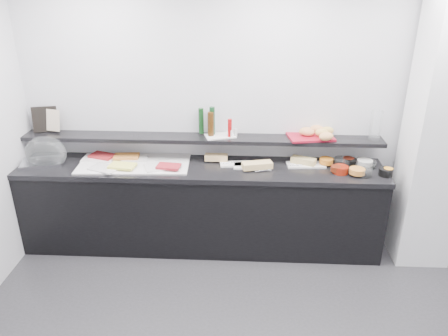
{
  "coord_description": "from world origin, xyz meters",
  "views": [
    {
      "loc": [
        -0.26,
        -2.22,
        2.63
      ],
      "look_at": [
        -0.45,
        1.45,
        1.0
      ],
      "focal_mm": 35.0,
      "sensor_mm": 36.0,
      "label": 1
    }
  ],
  "objects_px": {
    "condiment_tray": "(220,136)",
    "bread_tray": "(310,136)",
    "sandwich_plate_mid": "(253,166)",
    "carafe": "(376,126)",
    "cloche_base": "(42,163)",
    "framed_print": "(45,119)"
  },
  "relations": [
    {
      "from": "condiment_tray",
      "to": "bread_tray",
      "type": "bearing_deg",
      "value": -16.61
    },
    {
      "from": "condiment_tray",
      "to": "bread_tray",
      "type": "xyz_separation_m",
      "value": [
        0.9,
        0.02,
        0.0
      ]
    },
    {
      "from": "condiment_tray",
      "to": "bread_tray",
      "type": "height_order",
      "value": "bread_tray"
    },
    {
      "from": "sandwich_plate_mid",
      "to": "carafe",
      "type": "distance_m",
      "value": 1.25
    },
    {
      "from": "cloche_base",
      "to": "sandwich_plate_mid",
      "type": "relative_size",
      "value": 1.08
    },
    {
      "from": "cloche_base",
      "to": "sandwich_plate_mid",
      "type": "bearing_deg",
      "value": -13.64
    },
    {
      "from": "framed_print",
      "to": "cloche_base",
      "type": "bearing_deg",
      "value": -97.6
    },
    {
      "from": "condiment_tray",
      "to": "cloche_base",
      "type": "bearing_deg",
      "value": 169.26
    },
    {
      "from": "cloche_base",
      "to": "carafe",
      "type": "bearing_deg",
      "value": -11.74
    },
    {
      "from": "condiment_tray",
      "to": "carafe",
      "type": "xyz_separation_m",
      "value": [
        1.51,
        -0.03,
        0.14
      ]
    },
    {
      "from": "cloche_base",
      "to": "framed_print",
      "type": "xyz_separation_m",
      "value": [
        -0.04,
        0.29,
        0.36
      ]
    },
    {
      "from": "framed_print",
      "to": "bread_tray",
      "type": "bearing_deg",
      "value": -15.5
    },
    {
      "from": "sandwich_plate_mid",
      "to": "condiment_tray",
      "type": "relative_size",
      "value": 1.24
    },
    {
      "from": "cloche_base",
      "to": "carafe",
      "type": "xyz_separation_m",
      "value": [
        3.27,
        0.19,
        0.38
      ]
    },
    {
      "from": "cloche_base",
      "to": "framed_print",
      "type": "distance_m",
      "value": 0.46
    },
    {
      "from": "condiment_tray",
      "to": "sandwich_plate_mid",
      "type": "bearing_deg",
      "value": -45.52
    },
    {
      "from": "cloche_base",
      "to": "framed_print",
      "type": "bearing_deg",
      "value": 81.97
    },
    {
      "from": "framed_print",
      "to": "condiment_tray",
      "type": "bearing_deg",
      "value": -16.61
    },
    {
      "from": "condiment_tray",
      "to": "carafe",
      "type": "height_order",
      "value": "carafe"
    },
    {
      "from": "cloche_base",
      "to": "bread_tray",
      "type": "bearing_deg",
      "value": -9.8
    },
    {
      "from": "bread_tray",
      "to": "carafe",
      "type": "xyz_separation_m",
      "value": [
        0.61,
        -0.06,
        0.14
      ]
    },
    {
      "from": "framed_print",
      "to": "carafe",
      "type": "xyz_separation_m",
      "value": [
        3.3,
        -0.1,
        0.02
      ]
    }
  ]
}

